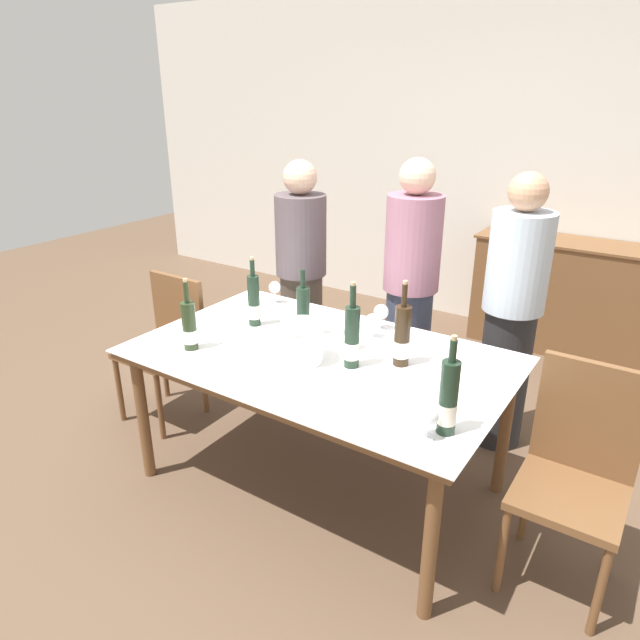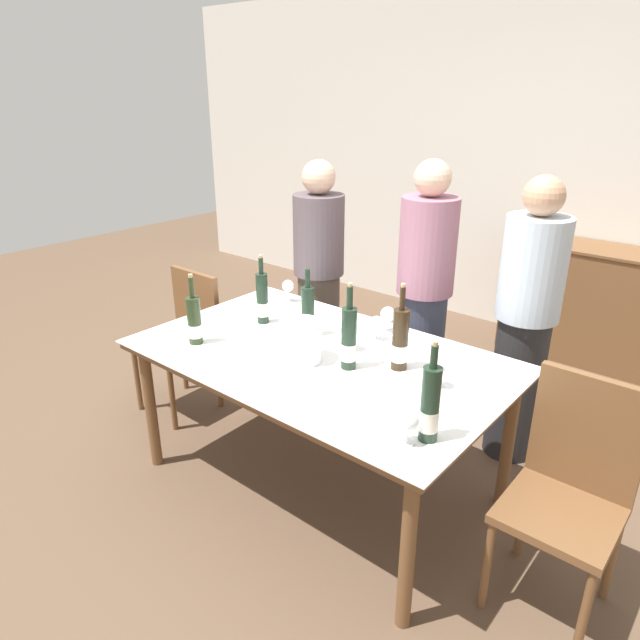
% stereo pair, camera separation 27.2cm
% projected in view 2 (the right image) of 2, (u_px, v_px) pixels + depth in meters
% --- Properties ---
extents(ground_plane, '(12.00, 12.00, 0.00)m').
position_uv_depth(ground_plane, '(320.00, 481.00, 3.08)').
color(ground_plane, brown).
extents(back_wall, '(8.00, 0.10, 2.80)m').
position_uv_depth(back_wall, '(545.00, 165.00, 4.53)').
color(back_wall, silver).
rests_on(back_wall, ground_plane).
extents(sideboard_cabinet, '(1.59, 0.46, 0.89)m').
position_uv_depth(sideboard_cabinet, '(612.00, 309.00, 4.25)').
color(sideboard_cabinet, brown).
rests_on(sideboard_cabinet, ground_plane).
extents(dining_table, '(1.82, 1.12, 0.76)m').
position_uv_depth(dining_table, '(320.00, 366.00, 2.82)').
color(dining_table, brown).
rests_on(dining_table, ground_plane).
extents(ice_bucket, '(0.21, 0.21, 0.20)m').
position_uv_depth(ice_bucket, '(301.00, 340.00, 2.69)').
color(ice_bucket, white).
rests_on(ice_bucket, dining_table).
extents(wine_bottle_0, '(0.07, 0.07, 0.36)m').
position_uv_depth(wine_bottle_0, '(308.00, 313.00, 2.96)').
color(wine_bottle_0, '#1E3323').
rests_on(wine_bottle_0, dining_table).
extents(wine_bottle_1, '(0.08, 0.08, 0.42)m').
position_uv_depth(wine_bottle_1, '(400.00, 341.00, 2.60)').
color(wine_bottle_1, '#332314').
rests_on(wine_bottle_1, dining_table).
extents(wine_bottle_2, '(0.07, 0.07, 0.42)m').
position_uv_depth(wine_bottle_2, '(349.00, 340.00, 2.60)').
color(wine_bottle_2, '#1E3323').
rests_on(wine_bottle_2, dining_table).
extents(wine_bottle_3, '(0.07, 0.07, 0.39)m').
position_uv_depth(wine_bottle_3, '(262.00, 299.00, 3.12)').
color(wine_bottle_3, '#1E3323').
rests_on(wine_bottle_3, dining_table).
extents(wine_bottle_4, '(0.07, 0.07, 0.40)m').
position_uv_depth(wine_bottle_4, '(430.00, 406.00, 2.07)').
color(wine_bottle_4, '#1E3323').
rests_on(wine_bottle_4, dining_table).
extents(wine_bottle_5, '(0.07, 0.07, 0.37)m').
position_uv_depth(wine_bottle_5, '(194.00, 321.00, 2.87)').
color(wine_bottle_5, '#28381E').
rests_on(wine_bottle_5, dining_table).
extents(wine_glass_0, '(0.08, 0.08, 0.14)m').
position_uv_depth(wine_glass_0, '(388.00, 315.00, 3.01)').
color(wine_glass_0, white).
rests_on(wine_glass_0, dining_table).
extents(wine_glass_1, '(0.08, 0.08, 0.13)m').
position_uv_depth(wine_glass_1, '(408.00, 422.00, 2.06)').
color(wine_glass_1, white).
rests_on(wine_glass_1, dining_table).
extents(wine_glass_2, '(0.08, 0.08, 0.13)m').
position_uv_depth(wine_glass_2, '(377.00, 324.00, 2.92)').
color(wine_glass_2, white).
rests_on(wine_glass_2, dining_table).
extents(wine_glass_3, '(0.08, 0.08, 0.14)m').
position_uv_depth(wine_glass_3, '(439.00, 368.00, 2.45)').
color(wine_glass_3, white).
rests_on(wine_glass_3, dining_table).
extents(wine_glass_4, '(0.09, 0.09, 0.15)m').
position_uv_depth(wine_glass_4, '(350.00, 330.00, 2.80)').
color(wine_glass_4, white).
rests_on(wine_glass_4, dining_table).
extents(wine_glass_5, '(0.07, 0.07, 0.14)m').
position_uv_depth(wine_glass_5, '(288.00, 287.00, 3.44)').
color(wine_glass_5, white).
rests_on(wine_glass_5, dining_table).
extents(chair_left_end, '(0.42, 0.42, 0.90)m').
position_uv_depth(chair_left_end, '(184.00, 331.00, 3.66)').
color(chair_left_end, brown).
rests_on(chair_left_end, ground_plane).
extents(chair_right_end, '(0.42, 0.42, 0.97)m').
position_uv_depth(chair_right_end, '(571.00, 482.00, 2.22)').
color(chair_right_end, brown).
rests_on(chair_right_end, ground_plane).
extents(person_host, '(0.33, 0.33, 1.57)m').
position_uv_depth(person_host, '(319.00, 281.00, 3.78)').
color(person_host, '#51473D').
rests_on(person_host, ground_plane).
extents(person_guest_left, '(0.33, 0.33, 1.62)m').
position_uv_depth(person_guest_left, '(424.00, 299.00, 3.38)').
color(person_guest_left, '#383F56').
rests_on(person_guest_left, ground_plane).
extents(person_guest_right, '(0.33, 0.33, 1.59)m').
position_uv_depth(person_guest_right, '(525.00, 325.00, 3.05)').
color(person_guest_right, '#262628').
rests_on(person_guest_right, ground_plane).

